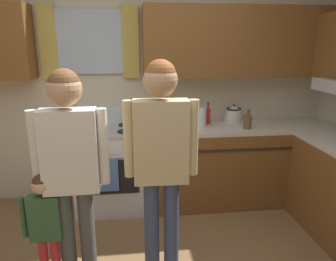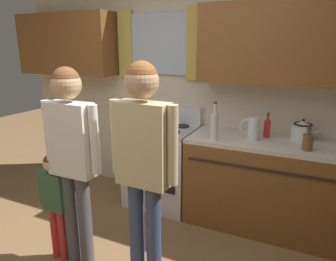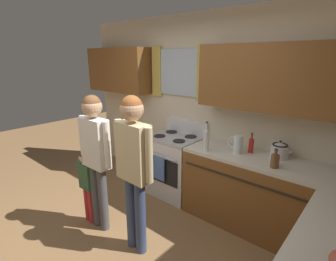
{
  "view_description": "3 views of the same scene",
  "coord_description": "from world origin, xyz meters",
  "px_view_note": "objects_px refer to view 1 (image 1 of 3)",
  "views": [
    {
      "loc": [
        0.04,
        -1.67,
        1.76
      ],
      "look_at": [
        0.31,
        0.67,
        1.1
      ],
      "focal_mm": 33.04,
      "sensor_mm": 36.0,
      "label": 1
    },
    {
      "loc": [
        1.21,
        -1.37,
        1.75
      ],
      "look_at": [
        0.16,
        0.88,
        1.07
      ],
      "focal_mm": 32.6,
      "sensor_mm": 36.0,
      "label": 2
    },
    {
      "loc": [
        2.01,
        -1.21,
        2.01
      ],
      "look_at": [
        0.44,
        0.61,
        1.32
      ],
      "focal_mm": 27.38,
      "sensor_mm": 36.0,
      "label": 3
    }
  ],
  "objects_px": {
    "adult_in_plaid": "(161,150)",
    "small_child": "(46,222)",
    "bottle_tall_clear": "(172,119)",
    "adult_holding_child": "(71,160)",
    "bottle_squat_brown": "(248,122)",
    "stove_oven": "(111,167)",
    "stovetop_kettle": "(234,114)",
    "bottle_sauce_red": "(208,116)",
    "water_pitcher": "(200,117)"
  },
  "relations": [
    {
      "from": "stove_oven",
      "to": "adult_holding_child",
      "type": "distance_m",
      "value": 1.36
    },
    {
      "from": "adult_holding_child",
      "to": "small_child",
      "type": "xyz_separation_m",
      "value": [
        -0.2,
        -0.03,
        -0.43
      ]
    },
    {
      "from": "stove_oven",
      "to": "bottle_sauce_red",
      "type": "xyz_separation_m",
      "value": [
        1.1,
        0.1,
        0.53
      ]
    },
    {
      "from": "bottle_squat_brown",
      "to": "stovetop_kettle",
      "type": "height_order",
      "value": "stovetop_kettle"
    },
    {
      "from": "adult_holding_child",
      "to": "stovetop_kettle",
      "type": "bearing_deg",
      "value": 41.19
    },
    {
      "from": "stovetop_kettle",
      "to": "water_pitcher",
      "type": "relative_size",
      "value": 1.24
    },
    {
      "from": "stove_oven",
      "to": "adult_holding_child",
      "type": "relative_size",
      "value": 0.68
    },
    {
      "from": "bottle_sauce_red",
      "to": "bottle_squat_brown",
      "type": "relative_size",
      "value": 1.2
    },
    {
      "from": "bottle_sauce_red",
      "to": "small_child",
      "type": "distance_m",
      "value": 2.03
    },
    {
      "from": "adult_holding_child",
      "to": "bottle_sauce_red",
      "type": "bearing_deg",
      "value": 46.57
    },
    {
      "from": "bottle_squat_brown",
      "to": "small_child",
      "type": "xyz_separation_m",
      "value": [
        -1.82,
        -1.1,
        -0.39
      ]
    },
    {
      "from": "bottle_squat_brown",
      "to": "small_child",
      "type": "distance_m",
      "value": 2.16
    },
    {
      "from": "adult_in_plaid",
      "to": "bottle_sauce_red",
      "type": "bearing_deg",
      "value": 63.44
    },
    {
      "from": "water_pitcher",
      "to": "adult_holding_child",
      "type": "xyz_separation_m",
      "value": [
        -1.14,
        -1.19,
        0.01
      ]
    },
    {
      "from": "adult_holding_child",
      "to": "small_child",
      "type": "distance_m",
      "value": 0.48
    },
    {
      "from": "stovetop_kettle",
      "to": "adult_in_plaid",
      "type": "bearing_deg",
      "value": -125.64
    },
    {
      "from": "bottle_tall_clear",
      "to": "bottle_squat_brown",
      "type": "height_order",
      "value": "bottle_tall_clear"
    },
    {
      "from": "stove_oven",
      "to": "bottle_tall_clear",
      "type": "height_order",
      "value": "bottle_tall_clear"
    },
    {
      "from": "water_pitcher",
      "to": "bottle_tall_clear",
      "type": "bearing_deg",
      "value": -152.39
    },
    {
      "from": "stove_oven",
      "to": "adult_in_plaid",
      "type": "height_order",
      "value": "adult_in_plaid"
    },
    {
      "from": "bottle_tall_clear",
      "to": "adult_holding_child",
      "type": "bearing_deg",
      "value": -128.46
    },
    {
      "from": "adult_in_plaid",
      "to": "small_child",
      "type": "xyz_separation_m",
      "value": [
        -0.8,
        -0.07,
        -0.46
      ]
    },
    {
      "from": "bottle_tall_clear",
      "to": "bottle_sauce_red",
      "type": "xyz_separation_m",
      "value": [
        0.44,
        0.3,
        -0.05
      ]
    },
    {
      "from": "bottle_tall_clear",
      "to": "stovetop_kettle",
      "type": "height_order",
      "value": "bottle_tall_clear"
    },
    {
      "from": "stovetop_kettle",
      "to": "bottle_squat_brown",
      "type": "bearing_deg",
      "value": -80.07
    },
    {
      "from": "stovetop_kettle",
      "to": "adult_in_plaid",
      "type": "distance_m",
      "value": 1.66
    },
    {
      "from": "adult_holding_child",
      "to": "adult_in_plaid",
      "type": "height_order",
      "value": "adult_in_plaid"
    },
    {
      "from": "stovetop_kettle",
      "to": "adult_holding_child",
      "type": "xyz_separation_m",
      "value": [
        -1.57,
        -1.38,
        0.03
      ]
    },
    {
      "from": "stovetop_kettle",
      "to": "adult_in_plaid",
      "type": "relative_size",
      "value": 0.16
    },
    {
      "from": "bottle_squat_brown",
      "to": "adult_holding_child",
      "type": "xyz_separation_m",
      "value": [
        -1.63,
        -1.07,
        0.04
      ]
    },
    {
      "from": "bottle_squat_brown",
      "to": "bottle_sauce_red",
      "type": "bearing_deg",
      "value": 145.32
    },
    {
      "from": "small_child",
      "to": "stove_oven",
      "type": "bearing_deg",
      "value": 74.3
    },
    {
      "from": "water_pitcher",
      "to": "small_child",
      "type": "distance_m",
      "value": 1.86
    },
    {
      "from": "water_pitcher",
      "to": "adult_holding_child",
      "type": "bearing_deg",
      "value": -133.67
    },
    {
      "from": "stove_oven",
      "to": "adult_holding_child",
      "type": "height_order",
      "value": "adult_holding_child"
    },
    {
      "from": "stove_oven",
      "to": "adult_holding_child",
      "type": "bearing_deg",
      "value": -97.36
    },
    {
      "from": "adult_holding_child",
      "to": "small_child",
      "type": "relative_size",
      "value": 1.72
    },
    {
      "from": "stovetop_kettle",
      "to": "small_child",
      "type": "xyz_separation_m",
      "value": [
        -1.77,
        -1.41,
        -0.41
      ]
    },
    {
      "from": "bottle_squat_brown",
      "to": "small_child",
      "type": "bearing_deg",
      "value": -148.8
    },
    {
      "from": "bottle_sauce_red",
      "to": "bottle_squat_brown",
      "type": "bearing_deg",
      "value": -34.68
    },
    {
      "from": "bottle_tall_clear",
      "to": "adult_in_plaid",
      "type": "height_order",
      "value": "adult_in_plaid"
    },
    {
      "from": "bottle_tall_clear",
      "to": "small_child",
      "type": "bearing_deg",
      "value": -133.65
    },
    {
      "from": "stove_oven",
      "to": "bottle_sauce_red",
      "type": "distance_m",
      "value": 1.22
    },
    {
      "from": "stove_oven",
      "to": "small_child",
      "type": "bearing_deg",
      "value": -105.7
    },
    {
      "from": "bottle_squat_brown",
      "to": "stove_oven",
      "type": "bearing_deg",
      "value": 173.73
    },
    {
      "from": "bottle_tall_clear",
      "to": "adult_holding_child",
      "type": "distance_m",
      "value": 1.31
    },
    {
      "from": "stove_oven",
      "to": "bottle_sauce_red",
      "type": "bearing_deg",
      "value": 4.98
    },
    {
      "from": "water_pitcher",
      "to": "adult_in_plaid",
      "type": "bearing_deg",
      "value": -114.61
    },
    {
      "from": "stovetop_kettle",
      "to": "bottle_tall_clear",
      "type": "bearing_deg",
      "value": -155.11
    },
    {
      "from": "adult_in_plaid",
      "to": "small_child",
      "type": "distance_m",
      "value": 0.93
    }
  ]
}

